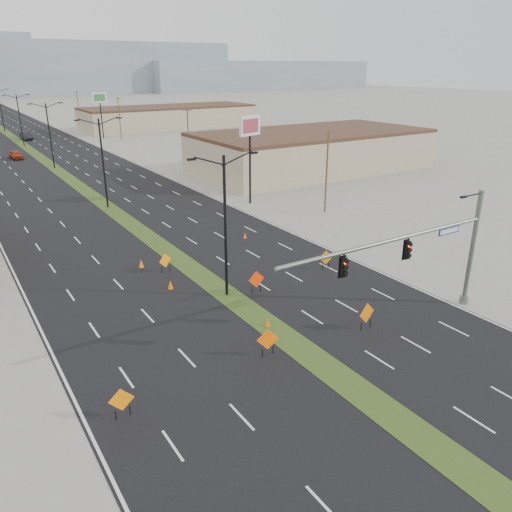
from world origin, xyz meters
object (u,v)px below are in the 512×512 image
cone_0 (170,285)px  cone_1 (268,322)px  car_left (16,155)px  car_mid (26,136)px  streetlight_1 (103,161)px  streetlight_0 (225,223)px  pole_sign_east_near (250,132)px  construction_sign_2 (165,261)px  pole_sign_east_far (100,101)px  construction_sign_5 (326,258)px  cone_2 (245,236)px  cone_3 (141,263)px  construction_sign_4 (367,314)px  streetlight_4 (1,109)px  streetlight_2 (50,134)px  streetlight_3 (20,119)px  construction_sign_0 (121,401)px  construction_sign_1 (268,340)px  signal_mast (427,251)px  construction_sign_3 (256,280)px

cone_0 → cone_1: 9.05m
car_left → car_mid: size_ratio=0.85×
streetlight_1 → car_left: bearing=95.4°
streetlight_0 → pole_sign_east_near: pole_sign_east_near is taller
car_mid → construction_sign_2: 87.17m
construction_sign_2 → pole_sign_east_far: (19.13, 80.41, 7.12)m
construction_sign_2 → construction_sign_5: 12.84m
cone_2 → cone_3: size_ratio=0.78×
construction_sign_4 → construction_sign_5: size_ratio=1.13×
streetlight_4 → car_left: bearing=-95.0°
streetlight_2 → pole_sign_east_far: bearing=60.9°
car_mid → pole_sign_east_near: size_ratio=0.49×
streetlight_3 → streetlight_4: (0.00, 28.00, 0.00)m
streetlight_0 → streetlight_2: 56.00m
cone_1 → construction_sign_0: bearing=-161.3°
cone_1 → car_mid: bearing=88.8°
construction_sign_0 → construction_sign_4: construction_sign_4 is taller
streetlight_3 → cone_2: 74.58m
construction_sign_4 → pole_sign_east_near: (10.08, 29.73, 7.26)m
construction_sign_0 → pole_sign_east_far: (27.81, 95.75, 7.12)m
construction_sign_1 → construction_sign_4: (6.87, -0.77, 0.06)m
streetlight_0 → streetlight_2: bearing=90.0°
streetlight_1 → pole_sign_east_far: streetlight_1 is taller
streetlight_1 → streetlight_2: same height
construction_sign_5 → car_left: bearing=116.5°
cone_1 → cone_0: bearing=108.4°
streetlight_2 → cone_3: streetlight_2 is taller
streetlight_0 → car_left: streetlight_0 is taller
construction_sign_2 → pole_sign_east_near: bearing=21.9°
cone_3 → construction_sign_1: bearing=-85.5°
streetlight_0 → construction_sign_4: streetlight_0 is taller
streetlight_1 → streetlight_4: same height
streetlight_3 → construction_sign_4: streetlight_3 is taller
signal_mast → car_left: (-12.39, 78.40, -4.07)m
signal_mast → construction_sign_4: bearing=164.8°
signal_mast → construction_sign_0: size_ratio=10.32×
construction_sign_3 → cone_2: construction_sign_3 is taller
streetlight_4 → construction_sign_5: bearing=-85.3°
construction_sign_1 → cone_2: size_ratio=3.14×
cone_0 → pole_sign_east_far: size_ratio=0.07×
streetlight_3 → cone_3: bearing=-92.5°
cone_2 → pole_sign_east_near: 15.28m
construction_sign_2 → cone_1: construction_sign_2 is taller
streetlight_1 → cone_3: streetlight_1 is taller
streetlight_1 → cone_1: 33.82m
streetlight_0 → construction_sign_0: 14.67m
construction_sign_1 → car_left: bearing=110.4°
streetlight_2 → signal_mast: bearing=-82.6°
streetlight_0 → cone_2: streetlight_0 is taller
streetlight_1 → cone_3: size_ratio=14.68×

